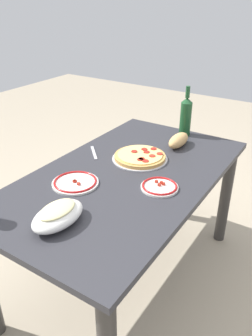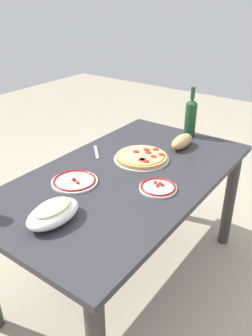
{
  "view_description": "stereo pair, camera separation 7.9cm",
  "coord_description": "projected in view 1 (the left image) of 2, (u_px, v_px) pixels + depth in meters",
  "views": [
    {
      "loc": [
        1.25,
        0.81,
        1.51
      ],
      "look_at": [
        0.0,
        0.0,
        0.73
      ],
      "focal_mm": 36.22,
      "sensor_mm": 36.0,
      "label": 1
    },
    {
      "loc": [
        1.2,
        0.87,
        1.51
      ],
      "look_at": [
        0.0,
        0.0,
        0.73
      ],
      "focal_mm": 36.22,
      "sensor_mm": 36.0,
      "label": 2
    }
  ],
  "objects": [
    {
      "name": "side_plate_near",
      "position": [
        75.0,
        182.0,
        1.59
      ],
      "size": [
        0.22,
        0.22,
        0.02
      ],
      "color": "white",
      "rests_on": "dining_table"
    },
    {
      "name": "fork_left",
      "position": [
        94.0,
        153.0,
        1.9
      ],
      "size": [
        0.13,
        0.13,
        0.0
      ],
      "primitive_type": "cube",
      "rotation": [
        0.0,
        0.0,
        0.79
      ],
      "color": "#B7B7BC",
      "rests_on": "dining_table"
    },
    {
      "name": "wine_bottle",
      "position": [
        186.0,
        116.0,
        2.09
      ],
      "size": [
        0.07,
        0.07,
        0.31
      ],
      "color": "#194723",
      "rests_on": "dining_table"
    },
    {
      "name": "pepperoni_pizza",
      "position": [
        140.0,
        157.0,
        1.83
      ],
      "size": [
        0.3,
        0.3,
        0.03
      ],
      "color": "#B7B7BC",
      "rests_on": "dining_table"
    },
    {
      "name": "ground_plane",
      "position": [
        126.0,
        277.0,
        2.02
      ],
      "size": [
        8.0,
        8.0,
        0.0
      ],
      "primitive_type": "plane",
      "color": "tan",
      "rests_on": "ground"
    },
    {
      "name": "side_plate_far",
      "position": [
        160.0,
        187.0,
        1.56
      ],
      "size": [
        0.17,
        0.17,
        0.02
      ],
      "color": "white",
      "rests_on": "dining_table"
    },
    {
      "name": "dining_table",
      "position": [
        126.0,
        192.0,
        1.74
      ],
      "size": [
        1.42,
        0.8,
        0.7
      ],
      "color": "#2D2D33",
      "rests_on": "ground"
    },
    {
      "name": "bread_loaf",
      "position": [
        178.0,
        140.0,
        1.97
      ],
      "size": [
        0.2,
        0.08,
        0.07
      ],
      "primitive_type": "ellipsoid",
      "color": "tan",
      "rests_on": "dining_table"
    },
    {
      "name": "baked_pasta_dish",
      "position": [
        58.0,
        215.0,
        1.31
      ],
      "size": [
        0.24,
        0.15,
        0.08
      ],
      "color": "white",
      "rests_on": "dining_table"
    }
  ]
}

